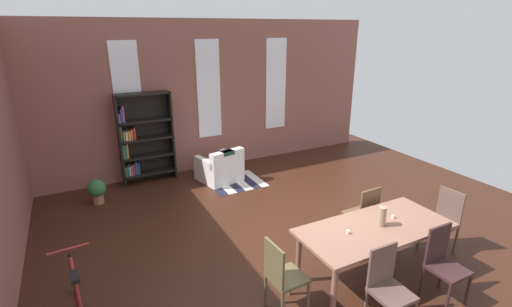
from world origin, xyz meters
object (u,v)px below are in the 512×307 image
object	(u,v)px
potted_plant_by_shelf	(97,190)
armchair_white	(220,168)
dining_table	(375,232)
dining_chair_near_left	(387,285)
dining_chair_near_right	(443,262)
bicycle_second	(80,305)
vase_on_table	(382,216)
dining_chair_far_right	(363,213)
dining_chair_head_left	(282,275)
dining_chair_head_right	(444,219)
bookshelf_tall	(143,139)

from	to	relation	value
potted_plant_by_shelf	armchair_white	bearing A→B (deg)	-0.88
dining_table	dining_chair_near_left	bearing A→B (deg)	-123.82
dining_chair_near_right	bicycle_second	bearing A→B (deg)	159.87
vase_on_table	potted_plant_by_shelf	distance (m)	5.14
dining_chair_far_right	armchair_white	size ratio (longest dim) A/B	0.99
dining_chair_head_left	dining_chair_near_left	world-z (taller)	same
dining_chair_near_left	dining_table	bearing A→B (deg)	56.18
vase_on_table	dining_chair_far_right	xyz separation A→B (m)	(0.37, 0.69, -0.38)
vase_on_table	dining_chair_head_right	size ratio (longest dim) A/B	0.28
dining_chair_head_left	dining_chair_head_right	bearing A→B (deg)	0.21
bicycle_second	armchair_white	bearing A→B (deg)	47.64
dining_chair_near_left	bicycle_second	distance (m)	3.37
dining_table	dining_chair_near_right	xyz separation A→B (m)	(0.46, -0.69, -0.17)
dining_chair_head_right	dining_chair_near_left	xyz separation A→B (m)	(-1.86, -0.69, 0.00)
dining_chair_head_right	potted_plant_by_shelf	bearing A→B (deg)	138.05
bicycle_second	dining_chair_head_left	bearing A→B (deg)	-20.09
dining_table	vase_on_table	distance (m)	0.23
dining_chair_head_right	dining_chair_head_left	bearing A→B (deg)	-179.79
dining_chair_head_right	potted_plant_by_shelf	xyz separation A→B (m)	(-4.46, 4.01, -0.24)
dining_table	bookshelf_tall	size ratio (longest dim) A/B	1.06
bookshelf_tall	potted_plant_by_shelf	xyz separation A→B (m)	(-1.05, -0.67, -0.68)
dining_chair_far_right	bookshelf_tall	bearing A→B (deg)	121.79
armchair_white	dining_chair_far_right	bearing A→B (deg)	-72.65
dining_table	dining_chair_near_left	xyz separation A→B (m)	(-0.46, -0.69, -0.17)
dining_chair_head_left	bicycle_second	distance (m)	2.24
dining_chair_head_right	armchair_white	bearing A→B (deg)	116.29
dining_chair_head_left	potted_plant_by_shelf	xyz separation A→B (m)	(-1.67, 4.02, -0.24)
dining_chair_far_right	dining_chair_near_right	distance (m)	1.37
armchair_white	potted_plant_by_shelf	world-z (taller)	armchair_white
vase_on_table	dining_chair_head_right	bearing A→B (deg)	0.29
dining_chair_head_left	bookshelf_tall	size ratio (longest dim) A/B	0.49
dining_chair_head_right	bookshelf_tall	bearing A→B (deg)	126.09
dining_table	dining_chair_head_left	bearing A→B (deg)	-179.85
dining_chair_head_left	dining_table	bearing A→B (deg)	0.15
dining_chair_head_right	dining_table	bearing A→B (deg)	-179.73
dining_chair_far_right	vase_on_table	bearing A→B (deg)	-118.28
dining_chair_head_left	potted_plant_by_shelf	distance (m)	4.36
vase_on_table	dining_chair_head_left	size ratio (longest dim) A/B	0.28
dining_chair_head_right	dining_chair_far_right	xyz separation A→B (m)	(-0.93, 0.68, 0.00)
dining_chair_far_right	dining_chair_near_right	size ratio (longest dim) A/B	1.00
dining_chair_head_left	dining_chair_head_right	xyz separation A→B (m)	(2.79, 0.01, 0.00)
dining_chair_far_right	armchair_white	world-z (taller)	dining_chair_far_right
dining_chair_near_left	bicycle_second	size ratio (longest dim) A/B	0.56
vase_on_table	dining_chair_head_left	world-z (taller)	vase_on_table
dining_chair_head_left	dining_chair_near_left	size ratio (longest dim) A/B	1.00
dining_table	dining_chair_near_right	bearing A→B (deg)	-56.13
bookshelf_tall	vase_on_table	bearing A→B (deg)	-65.77
vase_on_table	dining_chair_near_right	xyz separation A→B (m)	(0.37, -0.69, -0.38)
armchair_white	dining_chair_head_left	bearing A→B (deg)	-101.82
dining_chair_head_right	dining_chair_near_right	xyz separation A→B (m)	(-0.94, -0.69, 0.00)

